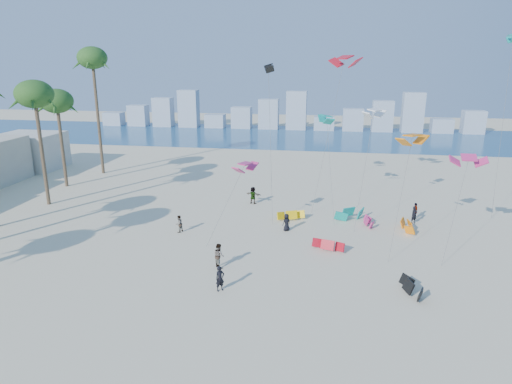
# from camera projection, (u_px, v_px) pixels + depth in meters

# --- Properties ---
(ground) EXTENTS (220.00, 220.00, 0.00)m
(ground) POSITION_uv_depth(u_px,v_px,m) (151.00, 356.00, 23.62)
(ground) COLOR beige
(ground) RESTS_ON ground
(ocean) EXTENTS (220.00, 220.00, 0.00)m
(ocean) POSITION_uv_depth(u_px,v_px,m) (285.00, 136.00, 91.82)
(ocean) COLOR navy
(ocean) RESTS_ON ground
(kitesurfer_near) EXTENTS (0.75, 0.74, 1.75)m
(kitesurfer_near) POSITION_uv_depth(u_px,v_px,m) (220.00, 279.00, 30.14)
(kitesurfer_near) COLOR black
(kitesurfer_near) RESTS_ON ground
(kitesurfer_mid) EXTENTS (1.11, 1.15, 1.86)m
(kitesurfer_mid) POSITION_uv_depth(u_px,v_px,m) (219.00, 255.00, 33.58)
(kitesurfer_mid) COLOR gray
(kitesurfer_mid) RESTS_ON ground
(kitesurfers_far) EXTENTS (29.56, 18.26, 1.86)m
(kitesurfers_far) POSITION_uv_depth(u_px,v_px,m) (335.00, 222.00, 40.69)
(kitesurfers_far) COLOR black
(kitesurfers_far) RESTS_ON ground
(grounded_kites) EXTENTS (13.13, 17.50, 1.06)m
(grounded_kites) POSITION_uv_depth(u_px,v_px,m) (354.00, 230.00, 39.82)
(grounded_kites) COLOR red
(grounded_kites) RESTS_ON ground
(flying_kites) EXTENTS (29.00, 24.23, 17.82)m
(flying_kites) POSITION_uv_depth(u_px,v_px,m) (388.00, 105.00, 39.33)
(flying_kites) COLOR #D32F74
(flying_kites) RESTS_ON ground
(distant_skyline) EXTENTS (85.00, 3.00, 8.40)m
(distant_skyline) POSITION_uv_depth(u_px,v_px,m) (285.00, 115.00, 100.61)
(distant_skyline) COLOR #9EADBF
(distant_skyline) RESTS_ON ground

